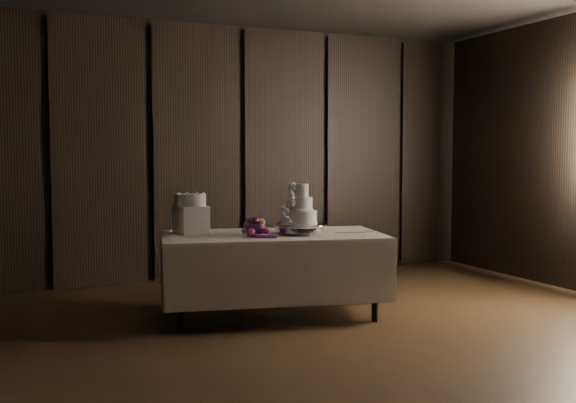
{
  "coord_description": "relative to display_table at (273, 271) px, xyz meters",
  "views": [
    {
      "loc": [
        -2.67,
        -4.18,
        1.48
      ],
      "look_at": [
        -0.3,
        1.47,
        1.05
      ],
      "focal_mm": 42.0,
      "sensor_mm": 36.0,
      "label": 1
    }
  ],
  "objects": [
    {
      "name": "room",
      "position": [
        0.45,
        -1.47,
        1.08
      ],
      "size": [
        6.08,
        7.08,
        3.08
      ],
      "color": "black",
      "rests_on": "ground"
    },
    {
      "name": "display_table",
      "position": [
        0.0,
        0.0,
        0.0
      ],
      "size": [
        2.16,
        1.41,
        0.76
      ],
      "rotation": [
        0.0,
        0.0,
        -0.2
      ],
      "color": "silver",
      "rests_on": "ground"
    },
    {
      "name": "cake_stand",
      "position": [
        0.22,
        -0.11,
        0.39
      ],
      "size": [
        0.56,
        0.56,
        0.09
      ],
      "primitive_type": "cylinder",
      "rotation": [
        0.0,
        0.0,
        0.17
      ],
      "color": "silver",
      "rests_on": "display_table"
    },
    {
      "name": "wedding_cake",
      "position": [
        0.2,
        -0.13,
        0.58
      ],
      "size": [
        0.34,
        0.3,
        0.36
      ],
      "rotation": [
        0.0,
        0.0,
        0.18
      ],
      "color": "white",
      "rests_on": "cake_stand"
    },
    {
      "name": "bouquet",
      "position": [
        -0.21,
        -0.12,
        0.41
      ],
      "size": [
        0.43,
        0.49,
        0.19
      ],
      "primitive_type": null,
      "rotation": [
        0.0,
        0.0,
        -0.38
      ],
      "color": "#B43F5D",
      "rests_on": "display_table"
    },
    {
      "name": "box_pedestal",
      "position": [
        -0.68,
        0.31,
        0.47
      ],
      "size": [
        0.31,
        0.31,
        0.25
      ],
      "primitive_type": "cube",
      "rotation": [
        0.0,
        0.0,
        0.2
      ],
      "color": "white",
      "rests_on": "display_table"
    },
    {
      "name": "small_cake",
      "position": [
        -0.68,
        0.31,
        0.65
      ],
      "size": [
        0.3,
        0.3,
        0.11
      ],
      "primitive_type": "cylinder",
      "rotation": [
        0.0,
        0.0,
        -0.07
      ],
      "color": "white",
      "rests_on": "box_pedestal"
    },
    {
      "name": "cake_knife",
      "position": [
        0.66,
        -0.24,
        0.35
      ],
      "size": [
        0.37,
        0.1,
        0.01
      ],
      "primitive_type": "cube",
      "rotation": [
        0.0,
        0.0,
        -0.21
      ],
      "color": "silver",
      "rests_on": "display_table"
    }
  ]
}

